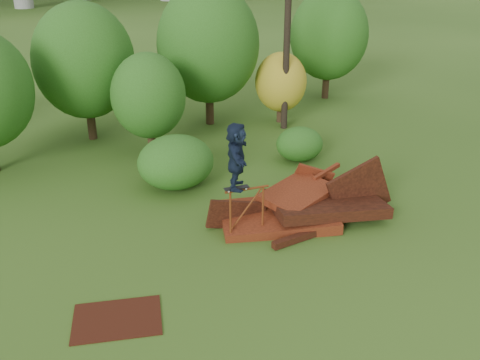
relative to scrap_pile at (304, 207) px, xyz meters
name	(u,v)px	position (x,y,z in m)	size (l,w,h in m)	color
ground	(300,256)	(-1.27, -1.76, -0.38)	(240.00, 240.00, 0.00)	#2D5116
scrap_pile	(304,207)	(0.00, 0.00, 0.00)	(5.91, 3.29, 2.27)	#461A0C
grind_rail	(247,206)	(-2.10, -0.24, 0.63)	(1.27, 0.21, 1.56)	maroon
skateboard	(236,188)	(-2.41, -0.21, 1.24)	(0.72, 0.27, 0.07)	black
skater	(236,156)	(-2.41, -0.21, 2.18)	(1.72, 0.55, 1.85)	#152036
flat_plate	(117,319)	(-6.38, -2.13, -0.36)	(1.97, 1.40, 0.03)	#39160C
tree_1	(84,61)	(-4.17, 9.95, 2.92)	(4.04, 4.04, 5.63)	black
tree_2	(148,96)	(-2.48, 7.11, 1.98)	(2.84, 2.84, 4.00)	black
tree_3	(208,44)	(1.08, 9.52, 3.22)	(4.43, 4.43, 6.15)	black
tree_4	(281,82)	(4.06, 8.30, 1.49)	(2.32, 2.32, 3.20)	black
tree_5	(329,35)	(8.25, 10.65, 2.90)	(3.96, 3.96, 5.56)	black
shrub_left	(176,162)	(-2.67, 3.88, 0.53)	(2.61, 2.41, 1.81)	#204512
shrub_right	(300,144)	(2.38, 4.00, 0.27)	(1.82, 1.67, 1.29)	#204512
utility_pole	(287,25)	(3.79, 7.46, 4.10)	(1.40, 0.28, 8.81)	black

